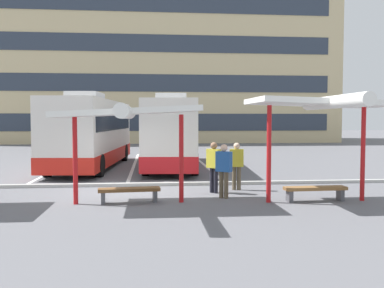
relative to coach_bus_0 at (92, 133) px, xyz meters
name	(u,v)px	position (x,y,z in m)	size (l,w,h in m)	color
ground_plane	(124,192)	(2.14, -7.81, -1.80)	(160.00, 160.00, 0.00)	slate
terminal_building	(143,54)	(2.16, 27.88, 8.29)	(42.76, 12.77, 22.91)	#D1BC8C
coach_bus_0	(92,133)	(0.00, 0.00, 0.00)	(3.43, 10.70, 3.83)	silver
coach_bus_1	(173,134)	(4.20, -0.15, -0.03)	(3.28, 10.30, 3.77)	silver
lane_stripe_0	(63,165)	(-1.73, 1.21, -1.79)	(0.16, 14.00, 0.01)	white
lane_stripe_1	(134,165)	(2.14, 1.21, -1.79)	(0.16, 14.00, 0.01)	white
lane_stripe_2	(203,164)	(6.00, 1.21, -1.79)	(0.16, 14.00, 0.01)	white
waiting_shelter_1	(128,114)	(2.41, -10.06, 0.88)	(4.15, 4.67, 2.92)	red
bench_1	(129,191)	(2.41, -9.72, -1.46)	(1.88, 0.58, 0.45)	brown
waiting_shelter_2	(321,105)	(8.10, -10.33, 1.14)	(3.97, 4.44, 3.18)	red
bench_2	(315,190)	(8.10, -10.02, -1.46)	(1.95, 0.49, 0.45)	brown
platform_kerb	(126,185)	(2.14, -6.49, -1.74)	(44.00, 0.24, 0.12)	#ADADA8
waiting_passenger_0	(214,163)	(5.21, -8.25, -0.78)	(0.51, 0.51, 1.74)	black
waiting_passenger_1	(224,167)	(5.38, -9.27, -0.79)	(0.53, 0.48, 1.73)	brown
waiting_passenger_2	(237,163)	(6.11, -7.72, -0.82)	(0.53, 0.33, 1.69)	brown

